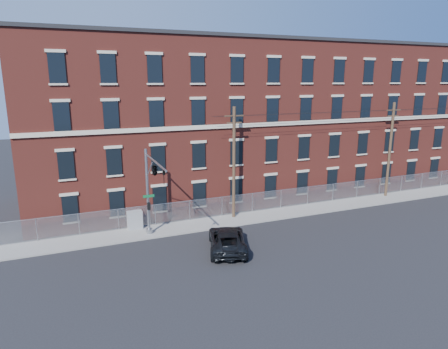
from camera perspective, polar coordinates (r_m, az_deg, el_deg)
name	(u,v)px	position (r m, az deg, el deg)	size (l,w,h in m)	color
ground	(239,244)	(30.95, 2.16, -9.99)	(140.00, 140.00, 0.00)	black
sidewalk	(328,206)	(40.83, 14.75, -4.47)	(65.00, 3.00, 0.12)	gray
mill_building	(284,117)	(46.54, 8.72, 8.15)	(55.30, 14.32, 16.30)	maroon
chain_link_fence	(321,193)	(41.54, 13.77, -2.67)	(59.06, 0.06, 1.85)	#A5A8AD
traffic_signal_mast	(153,177)	(29.44, -10.23, -0.36)	(0.90, 6.75, 7.00)	#9EA0A5
utility_pole_near	(234,161)	(35.03, 1.45, 1.97)	(1.80, 0.28, 10.00)	#473523
utility_pole_mid	(390,148)	(45.26, 22.85, 3.52)	(1.80, 0.28, 10.00)	#473523
overhead_wires	(394,112)	(44.83, 23.29, 8.28)	(40.00, 0.62, 0.62)	black
pickup_truck	(227,240)	(29.69, 0.48, -9.37)	(2.61, 5.67, 1.58)	black
utility_cabinet	(135,220)	(34.17, -12.75, -6.42)	(1.23, 0.62, 1.54)	gray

